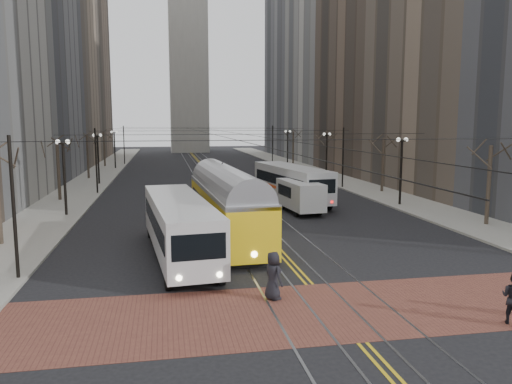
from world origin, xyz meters
name	(u,v)px	position (x,y,z in m)	size (l,w,h in m)	color
ground	(304,278)	(0.00, 0.00, 0.00)	(260.00, 260.00, 0.00)	black
sidewalk_left	(96,178)	(-15.00, 45.00, 0.07)	(5.00, 140.00, 0.15)	gray
sidewalk_right	(319,173)	(15.00, 45.00, 0.07)	(5.00, 140.00, 0.15)	gray
crosswalk_band	(332,309)	(0.00, -4.00, 0.01)	(25.00, 6.00, 0.01)	brown
streetcar_rails	(212,176)	(0.00, 45.00, 0.00)	(4.80, 130.00, 0.02)	gray
centre_lines	(212,176)	(0.00, 45.00, 0.01)	(0.42, 130.00, 0.01)	gold
building_left_mid	(1,41)	(-25.50, 46.00, 17.00)	(16.00, 20.00, 34.00)	slate
building_left_midfar	(24,2)	(-27.50, 66.00, 26.00)	(20.00, 20.00, 52.00)	#846F5B
building_left_far	(64,57)	(-25.50, 86.00, 20.00)	(16.00, 20.00, 40.00)	brown
building_right_mid	(391,52)	(25.50, 46.00, 17.00)	(16.00, 20.00, 34.00)	brown
building_right_midfar	(353,16)	(27.50, 66.00, 26.00)	(20.00, 20.00, 52.00)	#A7A59D
building_right_far	(310,63)	(25.50, 86.00, 20.00)	(16.00, 20.00, 40.00)	slate
lamp_posts	(227,165)	(0.00, 28.75, 2.80)	(27.60, 57.20, 5.60)	black
street_trees	(220,161)	(0.00, 35.25, 2.80)	(31.68, 53.28, 5.60)	#382D23
trolley_wires	(220,152)	(0.00, 34.83, 3.77)	(25.96, 120.00, 6.60)	black
transit_bus	(179,228)	(-5.54, 4.64, 1.58)	(2.63, 12.61, 3.15)	silver
streetcar	(227,211)	(-2.50, 8.55, 1.72)	(2.71, 14.61, 3.44)	yellow
rear_bus	(291,184)	(5.00, 21.76, 1.62)	(2.70, 12.40, 3.24)	silver
cargo_van	(300,197)	(4.35, 16.38, 1.26)	(2.19, 5.69, 2.51)	silver
sedan_grey	(278,178)	(6.61, 34.14, 0.80)	(1.90, 4.72, 1.61)	#3F4247
sedan_silver	(294,171)	(10.50, 41.59, 0.80)	(1.68, 4.83, 1.59)	#A0A2A7
pedestrian_a	(273,275)	(-1.99, -2.48, 1.00)	(0.96, 0.63, 1.97)	black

